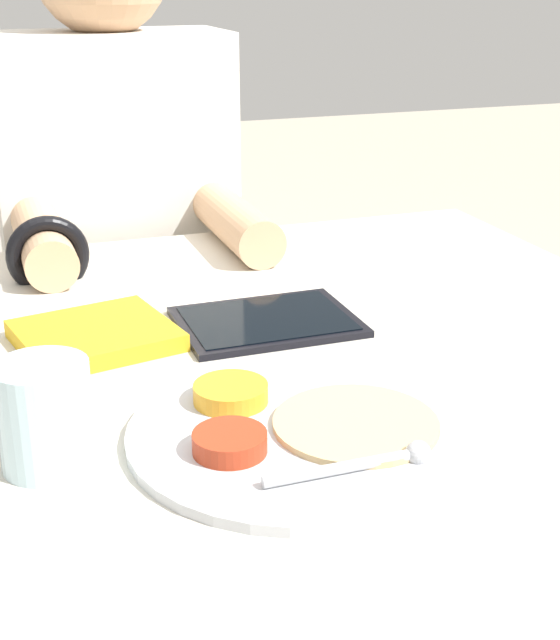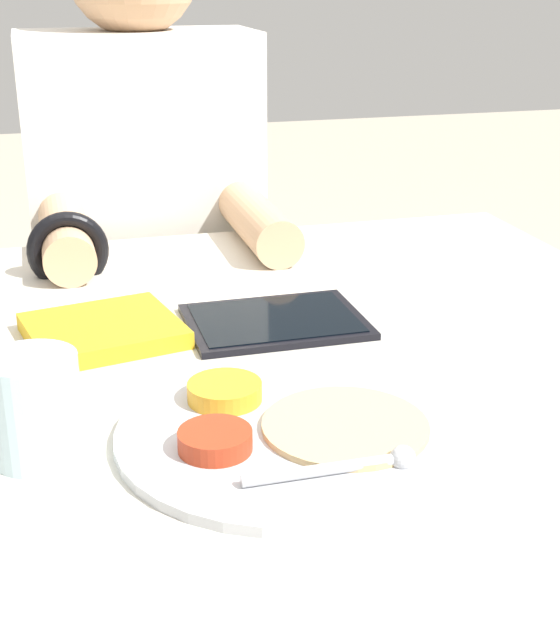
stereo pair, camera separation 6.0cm
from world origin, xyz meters
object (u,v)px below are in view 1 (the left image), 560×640
at_px(red_notebook, 95,337).
at_px(tablet_device, 267,322).
at_px(thali_tray, 296,430).
at_px(drinking_glass, 45,415).
at_px(person_diner, 123,299).

relative_size(red_notebook, tablet_device, 0.92).
relative_size(thali_tray, red_notebook, 1.62).
bearing_deg(drinking_glass, thali_tray, -7.09).
bearing_deg(tablet_device, person_diner, 98.56).
bearing_deg(tablet_device, drinking_glass, -139.15).
height_order(thali_tray, person_diner, person_diner).
height_order(person_diner, drinking_glass, person_diner).
xyz_separation_m(tablet_device, person_diner, (-0.08, 0.54, -0.15)).
bearing_deg(red_notebook, drinking_glass, -107.07).
relative_size(thali_tray, tablet_device, 1.48).
xyz_separation_m(thali_tray, red_notebook, (-0.14, 0.28, 0.00)).
xyz_separation_m(tablet_device, drinking_glass, (-0.28, -0.24, 0.04)).
relative_size(red_notebook, person_diner, 0.15).
height_order(thali_tray, red_notebook, thali_tray).
distance_m(person_diner, drinking_glass, 0.83).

